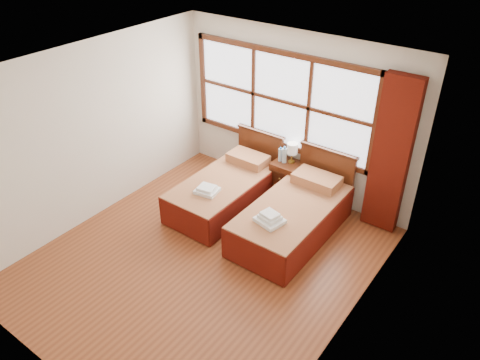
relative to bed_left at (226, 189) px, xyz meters
The scene contains 15 objects.
floor 1.35m from the bed_left, 65.35° to the right, with size 4.50×4.50×0.00m, color brown.
ceiling 2.67m from the bed_left, 65.35° to the right, with size 4.50×4.50×0.00m, color white.
wall_back 1.56m from the bed_left, 62.39° to the left, with size 4.00×4.00×0.00m, color silver.
wall_left 2.14m from the bed_left, 140.43° to the right, with size 4.50×4.50×0.00m, color silver.
wall_right 3.00m from the bed_left, 25.17° to the right, with size 4.50×4.50×0.00m, color silver.
window 1.61m from the bed_left, 73.51° to the left, with size 3.16×0.06×1.56m.
curtain 2.50m from the bed_left, 22.98° to the left, with size 0.50×0.16×2.30m, color #5A1309.
bed_left is the anchor object (origin of this frame).
bed_right 1.22m from the bed_left, ahead, with size 1.00×2.02×0.97m.
nightstand 1.01m from the bed_left, 52.29° to the left, with size 0.45×0.44×0.59m.
towels_left 0.54m from the bed_left, 87.38° to the right, with size 0.36×0.33×0.09m.
towels_right 1.34m from the bed_left, 25.72° to the right, with size 0.40×0.37×0.15m.
lamp 1.21m from the bed_left, 53.02° to the left, with size 0.17×0.17×0.33m.
bottle_near 1.02m from the bed_left, 58.68° to the left, with size 0.06×0.06×0.24m.
bottle_far 1.06m from the bed_left, 54.67° to the left, with size 0.07×0.07×0.28m.
Camera 1 is at (3.23, -3.58, 4.27)m, focal length 35.00 mm.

